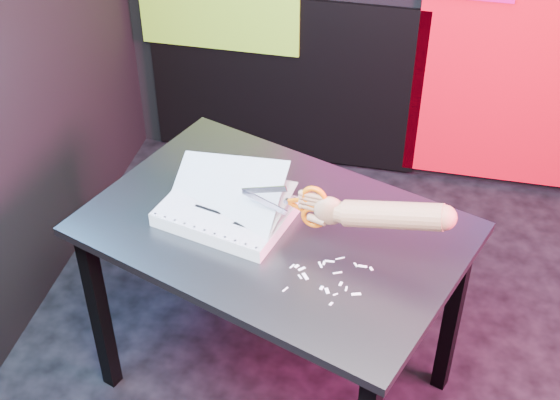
# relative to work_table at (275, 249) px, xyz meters

# --- Properties ---
(room) EXTENTS (3.01, 3.01, 2.71)m
(room) POSITION_rel_work_table_xyz_m (0.48, -0.08, 0.70)
(room) COLOR black
(room) RESTS_ON ground
(work_table) EXTENTS (1.33, 1.10, 0.75)m
(work_table) POSITION_rel_work_table_xyz_m (0.00, 0.00, 0.00)
(work_table) COLOR black
(work_table) RESTS_ON ground
(printout_stack) EXTENTS (0.44, 0.37, 0.20)m
(printout_stack) POSITION_rel_work_table_xyz_m (-0.16, 0.01, 0.12)
(printout_stack) COLOR white
(printout_stack) RESTS_ON work_table
(scissors) EXTENTS (0.26, 0.05, 0.15)m
(scissors) POSITION_rel_work_table_xyz_m (0.11, -0.06, 0.24)
(scissors) COLOR #ABB2C5
(scissors) RESTS_ON printout_stack
(hand_forearm) EXTENTS (0.44, 0.12, 0.15)m
(hand_forearm) POSITION_rel_work_table_xyz_m (0.33, -0.09, 0.27)
(hand_forearm) COLOR #A26753
(hand_forearm) RESTS_ON work_table
(paper_clippings) EXTENTS (0.24, 0.20, 0.00)m
(paper_clippings) POSITION_rel_work_table_xyz_m (0.20, -0.18, 0.10)
(paper_clippings) COLOR white
(paper_clippings) RESTS_ON work_table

